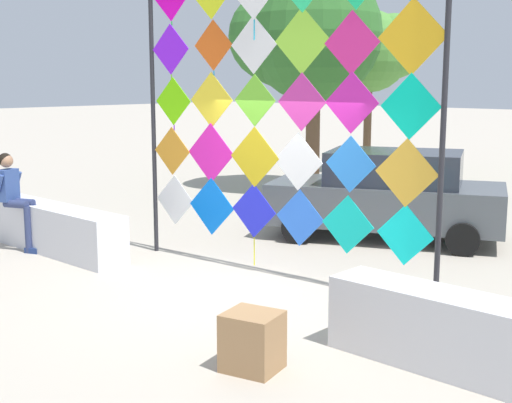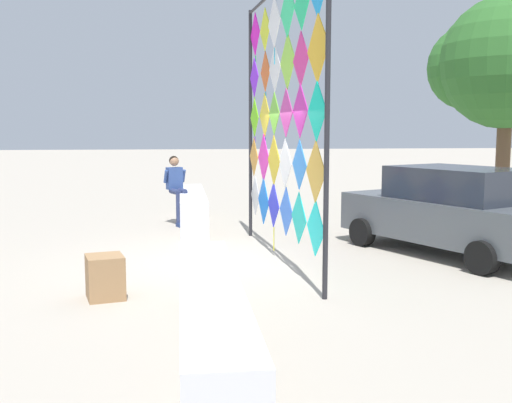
{
  "view_description": "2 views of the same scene",
  "coord_description": "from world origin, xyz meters",
  "px_view_note": "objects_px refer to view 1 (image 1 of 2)",
  "views": [
    {
      "loc": [
        6.33,
        -6.28,
        2.79
      ],
      "look_at": [
        -0.07,
        0.65,
        1.15
      ],
      "focal_mm": 49.3,
      "sensor_mm": 36.0,
      "label": 1
    },
    {
      "loc": [
        9.89,
        -0.54,
        2.22
      ],
      "look_at": [
        -0.48,
        0.77,
        0.98
      ],
      "focal_mm": 42.29,
      "sensor_mm": 36.0,
      "label": 2
    }
  ],
  "objects_px": {
    "kite_display_rack": "(277,92)",
    "tree_broadleaf": "(303,33)",
    "seated_vendor": "(15,193)",
    "cardboard_box_small": "(252,341)",
    "parked_car": "(388,194)",
    "tree_palm_like": "(375,52)"
  },
  "relations": [
    {
      "from": "parked_car",
      "to": "tree_palm_like",
      "type": "xyz_separation_m",
      "value": [
        -5.37,
        7.62,
        2.83
      ]
    },
    {
      "from": "parked_car",
      "to": "cardboard_box_small",
      "type": "xyz_separation_m",
      "value": [
        2.17,
        -5.83,
        -0.51
      ]
    },
    {
      "from": "seated_vendor",
      "to": "cardboard_box_small",
      "type": "bearing_deg",
      "value": -8.43
    },
    {
      "from": "seated_vendor",
      "to": "tree_broadleaf",
      "type": "xyz_separation_m",
      "value": [
        -0.66,
        8.24,
        2.98
      ]
    },
    {
      "from": "kite_display_rack",
      "to": "cardboard_box_small",
      "type": "xyz_separation_m",
      "value": [
        2.02,
        -2.67,
        -2.33
      ]
    },
    {
      "from": "kite_display_rack",
      "to": "tree_broadleaf",
      "type": "relative_size",
      "value": 0.89
    },
    {
      "from": "tree_broadleaf",
      "to": "seated_vendor",
      "type": "bearing_deg",
      "value": -85.41
    },
    {
      "from": "seated_vendor",
      "to": "cardboard_box_small",
      "type": "relative_size",
      "value": 2.81
    },
    {
      "from": "kite_display_rack",
      "to": "tree_broadleaf",
      "type": "distance_m",
      "value": 8.19
    },
    {
      "from": "tree_broadleaf",
      "to": "cardboard_box_small",
      "type": "bearing_deg",
      "value": -53.23
    },
    {
      "from": "kite_display_rack",
      "to": "tree_palm_like",
      "type": "relative_size",
      "value": 1.02
    },
    {
      "from": "cardboard_box_small",
      "to": "parked_car",
      "type": "bearing_deg",
      "value": 110.42
    },
    {
      "from": "parked_car",
      "to": "cardboard_box_small",
      "type": "relative_size",
      "value": 7.62
    },
    {
      "from": "kite_display_rack",
      "to": "seated_vendor",
      "type": "relative_size",
      "value": 3.06
    },
    {
      "from": "tree_broadleaf",
      "to": "kite_display_rack",
      "type": "bearing_deg",
      "value": -53.37
    },
    {
      "from": "seated_vendor",
      "to": "cardboard_box_small",
      "type": "height_order",
      "value": "seated_vendor"
    },
    {
      "from": "parked_car",
      "to": "tree_palm_like",
      "type": "distance_m",
      "value": 9.74
    },
    {
      "from": "kite_display_rack",
      "to": "cardboard_box_small",
      "type": "relative_size",
      "value": 8.58
    },
    {
      "from": "cardboard_box_small",
      "to": "tree_broadleaf",
      "type": "bearing_deg",
      "value": 126.77
    },
    {
      "from": "parked_car",
      "to": "tree_palm_like",
      "type": "height_order",
      "value": "tree_palm_like"
    },
    {
      "from": "parked_car",
      "to": "cardboard_box_small",
      "type": "distance_m",
      "value": 6.24
    },
    {
      "from": "kite_display_rack",
      "to": "cardboard_box_small",
      "type": "distance_m",
      "value": 4.08
    }
  ]
}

